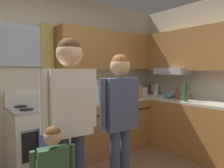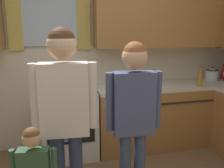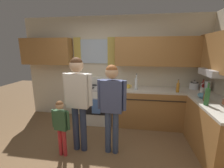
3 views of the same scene
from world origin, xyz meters
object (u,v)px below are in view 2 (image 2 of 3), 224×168
(stove_oven, at_px, (69,121))
(mug_mustard_yellow, at_px, (122,84))
(bottle_tall_clear, at_px, (137,78))
(adult_in_plaid, at_px, (134,110))
(adult_holding_child, at_px, (65,107))
(bottle_sauce_red, at_px, (223,74))
(stovetop_kettle, at_px, (212,74))
(bottle_oil_amber, at_px, (200,79))

(stove_oven, xyz_separation_m, mug_mustard_yellow, (0.72, -0.01, 0.48))
(bottle_tall_clear, height_order, adult_in_plaid, adult_in_plaid)
(stove_oven, bearing_deg, adult_holding_child, -94.31)
(mug_mustard_yellow, relative_size, adult_in_plaid, 0.08)
(bottle_sauce_red, distance_m, mug_mustard_yellow, 1.70)
(bottle_tall_clear, bearing_deg, mug_mustard_yellow, 148.69)
(bottle_tall_clear, relative_size, mug_mustard_yellow, 3.05)
(stovetop_kettle, bearing_deg, adult_in_plaid, -143.00)
(bottle_oil_amber, height_order, adult_in_plaid, adult_in_plaid)
(stovetop_kettle, xyz_separation_m, adult_in_plaid, (-1.74, -1.31, -0.01))
(bottle_sauce_red, height_order, mug_mustard_yellow, bottle_sauce_red)
(mug_mustard_yellow, height_order, stovetop_kettle, stovetop_kettle)
(stovetop_kettle, bearing_deg, bottle_tall_clear, -169.13)
(stovetop_kettle, height_order, adult_in_plaid, adult_in_plaid)
(bottle_oil_amber, relative_size, mug_mustard_yellow, 2.38)
(stove_oven, relative_size, bottle_oil_amber, 3.85)
(bottle_tall_clear, distance_m, bottle_sauce_red, 1.54)
(stove_oven, distance_m, bottle_oil_amber, 1.87)
(adult_holding_child, height_order, adult_in_plaid, adult_holding_child)
(stove_oven, xyz_separation_m, adult_in_plaid, (0.49, -1.18, 0.52))
(mug_mustard_yellow, bearing_deg, bottle_sauce_red, 4.78)
(bottle_oil_amber, bearing_deg, bottle_sauce_red, 28.44)
(bottle_oil_amber, bearing_deg, mug_mustard_yellow, 169.14)
(adult_in_plaid, bearing_deg, bottle_sauce_red, 34.11)
(mug_mustard_yellow, height_order, adult_holding_child, adult_holding_child)
(bottle_sauce_red, bearing_deg, bottle_tall_clear, -170.70)
(stove_oven, distance_m, adult_in_plaid, 1.38)
(stove_oven, relative_size, adult_holding_child, 0.65)
(stove_oven, height_order, stovetop_kettle, stovetop_kettle)
(bottle_sauce_red, xyz_separation_m, adult_in_plaid, (-1.92, -1.30, -0.01))
(bottle_sauce_red, distance_m, adult_holding_child, 2.83)
(stove_oven, distance_m, mug_mustard_yellow, 0.86)
(bottle_tall_clear, height_order, bottle_oil_amber, bottle_tall_clear)
(bottle_sauce_red, xyz_separation_m, adult_holding_child, (-2.50, -1.31, 0.06))
(stove_oven, bearing_deg, stovetop_kettle, 3.45)
(adult_holding_child, bearing_deg, stovetop_kettle, 29.61)
(mug_mustard_yellow, xyz_separation_m, adult_holding_child, (-0.81, -1.17, 0.11))
(bottle_tall_clear, bearing_deg, stove_oven, 172.24)
(bottle_sauce_red, relative_size, stovetop_kettle, 0.90)
(mug_mustard_yellow, xyz_separation_m, stovetop_kettle, (1.51, 0.15, 0.05))
(adult_holding_child, bearing_deg, bottle_tall_clear, 47.15)
(bottle_tall_clear, bearing_deg, stovetop_kettle, 10.87)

